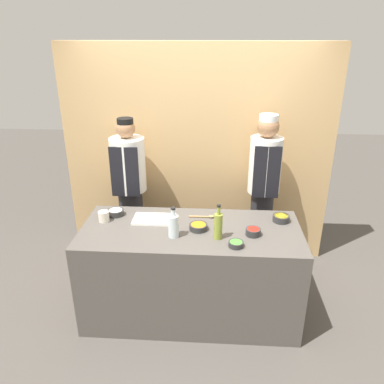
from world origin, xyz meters
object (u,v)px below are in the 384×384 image
Objects in this scene: sauce_bowl_red at (253,232)px; bottle_oil at (218,225)px; sauce_bowl_yellow at (281,218)px; sauce_bowl_green at (236,244)px; cup_cream at (104,216)px; chef_left at (130,190)px; chef_right at (263,189)px; sauce_bowl_white at (116,212)px; sauce_bowl_orange at (198,227)px; cutting_board at (154,219)px; bottle_clear at (173,225)px; wooden_spoon at (205,216)px.

bottle_oil is at bearing -166.08° from sauce_bowl_red.
sauce_bowl_green is (-0.43, -0.46, -0.01)m from sauce_bowl_yellow.
cup_cream is (-1.61, -0.10, 0.02)m from sauce_bowl_yellow.
sauce_bowl_red is 0.08× the size of chef_left.
bottle_oil reaches higher than sauce_bowl_green.
sauce_bowl_red is at bearing -135.64° from sauce_bowl_yellow.
chef_right is at bearing 78.39° from sauce_bowl_red.
sauce_bowl_red is at bearing -13.21° from sauce_bowl_white.
sauce_bowl_orange is 1.24× the size of sauce_bowl_red.
cutting_board is (-1.15, -0.05, -0.02)m from sauce_bowl_yellow.
bottle_clear reaches higher than sauce_bowl_white.
sauce_bowl_green is 1.50m from chef_left.
sauce_bowl_white is at bearing 59.03° from cup_cream.
bottle_clear is 1.15× the size of wooden_spoon.
sauce_bowl_orange is 0.24m from wooden_spoon.
chef_left is at bearing 122.19° from bottle_clear.
sauce_bowl_green is 0.54m from bottle_clear.
sauce_bowl_red is 0.54× the size of wooden_spoon.
bottle_clear is 0.15× the size of chef_right.
chef_right reaches higher than sauce_bowl_red.
sauce_bowl_red is 1.05× the size of sauce_bowl_green.
chef_right reaches higher than bottle_clear.
wooden_spoon reaches higher than cutting_board.
cutting_board is 0.66m from bottle_oil.
sauce_bowl_orange is 0.82m from sauce_bowl_white.
chef_left is (-1.09, 1.04, -0.00)m from sauce_bowl_green.
sauce_bowl_green is 0.07× the size of chef_right.
cup_cream is at bearing -176.38° from sauce_bowl_yellow.
chef_right reaches higher than chef_left.
chef_left reaches higher than cup_cream.
sauce_bowl_green is 0.21m from bottle_oil.
wooden_spoon is at bearing 108.18° from bottle_oil.
cutting_board is at bearing 166.29° from sauce_bowl_red.
cutting_board is at bearing 150.54° from sauce_bowl_green.
sauce_bowl_red is at bearing 51.93° from sauce_bowl_green.
sauce_bowl_orange is 1.10m from chef_left.
sauce_bowl_orange reaches higher than cutting_board.
sauce_bowl_white reaches higher than cutting_board.
sauce_bowl_green is at bearing -40.02° from bottle_oil.
sauce_bowl_orange is 0.47m from sauce_bowl_red.
chef_left is at bearing 82.37° from cup_cream.
sauce_bowl_white reaches higher than sauce_bowl_green.
wooden_spoon is at bearing 78.18° from sauce_bowl_orange.
chef_right is (1.41, 0.00, 0.05)m from chef_left.
sauce_bowl_green is at bearing -17.08° from cup_cream.
bottle_clear is at bearing -174.29° from sauce_bowl_red.
sauce_bowl_white is at bearing 156.04° from sauce_bowl_green.
chef_left is (-0.57, 0.91, -0.08)m from bottle_clear.
sauce_bowl_red is 0.90m from cutting_board.
chef_left is (-0.94, 0.92, -0.10)m from bottle_oil.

